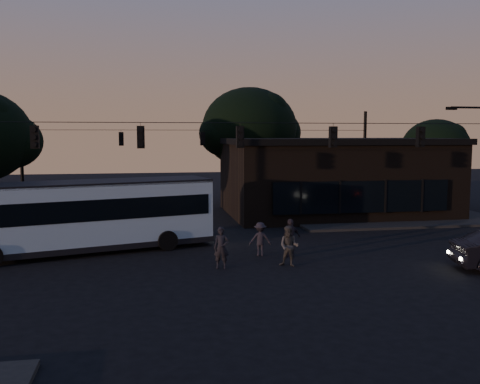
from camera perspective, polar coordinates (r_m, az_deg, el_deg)
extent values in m
plane|color=black|center=(21.56, 1.90, -9.08)|extent=(120.00, 120.00, 0.00)
cube|color=black|center=(38.45, 15.15, -2.43)|extent=(14.00, 10.00, 0.15)
cube|color=black|center=(38.85, 9.99, 1.38)|extent=(15.00, 10.00, 5.00)
cube|color=black|center=(38.73, 10.06, 5.37)|extent=(15.40, 10.40, 0.40)
cube|color=black|center=(34.19, 12.92, -0.50)|extent=(11.50, 0.18, 2.00)
cylinder|color=black|center=(43.32, 1.00, 1.29)|extent=(0.44, 0.44, 4.00)
ellipsoid|color=black|center=(43.17, 1.01, 6.86)|extent=(7.60, 7.60, 6.46)
cylinder|color=black|center=(44.59, 19.99, 0.42)|extent=(0.44, 0.44, 3.00)
ellipsoid|color=black|center=(44.40, 20.14, 4.46)|extent=(5.20, 5.20, 4.42)
cylinder|color=black|center=(24.74, 0.00, 7.39)|extent=(26.00, 0.03, 0.03)
cube|color=black|center=(24.78, -21.05, 5.48)|extent=(0.34, 0.30, 1.00)
cube|color=black|center=(24.34, -10.54, 5.78)|extent=(0.34, 0.30, 1.00)
cube|color=black|center=(24.73, 0.00, 5.88)|extent=(0.34, 0.30, 1.00)
cube|color=black|center=(25.91, 9.89, 5.80)|extent=(0.34, 0.30, 1.00)
cube|color=black|center=(27.77, 18.69, 5.59)|extent=(0.34, 0.30, 1.00)
cylinder|color=black|center=(41.30, -22.26, 3.03)|extent=(0.24, 0.24, 7.50)
cylinder|color=black|center=(43.97, 13.13, 3.49)|extent=(0.24, 0.24, 7.50)
cylinder|color=black|center=(40.58, -4.03, 6.61)|extent=(26.00, 0.03, 0.03)
cube|color=black|center=(40.38, -12.55, 5.56)|extent=(0.34, 0.30, 1.00)
cube|color=black|center=(40.58, -4.02, 5.69)|extent=(0.34, 0.30, 1.00)
cube|color=black|center=(41.66, 4.26, 5.70)|extent=(0.34, 0.30, 1.00)
cube|color=#9FBBCB|center=(26.71, -16.12, -2.15)|extent=(12.38, 5.93, 2.86)
cube|color=black|center=(26.67, -16.14, -1.56)|extent=(11.93, 5.84, 0.99)
cube|color=black|center=(26.55, -16.21, 0.91)|extent=(12.38, 5.93, 0.16)
cube|color=black|center=(26.97, -16.02, -5.38)|extent=(12.49, 6.01, 0.27)
cylinder|color=black|center=(26.49, -7.73, -5.16)|extent=(1.03, 0.53, 0.99)
cylinder|color=black|center=(29.07, -9.43, -4.18)|extent=(1.03, 0.53, 0.99)
imported|color=black|center=(22.79, -2.00, -5.96)|extent=(0.72, 0.55, 1.77)
imported|color=#393734|center=(23.21, 5.26, -5.78)|extent=(1.07, 1.00, 1.76)
imported|color=#27222A|center=(25.02, 5.44, -4.88)|extent=(1.13, 0.82, 1.78)
imported|color=black|center=(25.12, 2.17, -5.04)|extent=(1.08, 0.70, 1.58)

